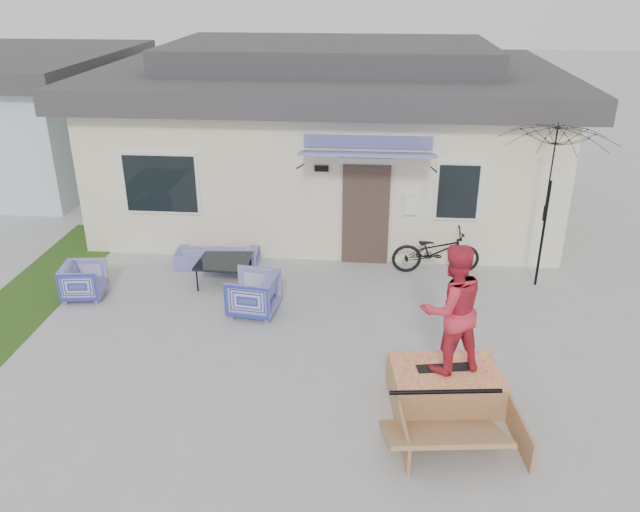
# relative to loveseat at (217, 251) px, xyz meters

# --- Properties ---
(ground) EXTENTS (90.00, 90.00, 0.00)m
(ground) POSITION_rel_loveseat_xyz_m (2.01, -4.02, -0.33)
(ground) COLOR #9A9A9A
(ground) RESTS_ON ground
(grass_strip) EXTENTS (1.40, 8.00, 0.01)m
(grass_strip) POSITION_rel_loveseat_xyz_m (-3.19, -2.02, -0.32)
(grass_strip) COLOR #224114
(grass_strip) RESTS_ON ground
(house) EXTENTS (10.80, 8.49, 4.10)m
(house) POSITION_rel_loveseat_xyz_m (2.01, 3.97, 1.61)
(house) COLOR beige
(house) RESTS_ON ground
(loveseat) EXTENTS (1.71, 0.60, 0.66)m
(loveseat) POSITION_rel_loveseat_xyz_m (0.00, 0.00, 0.00)
(loveseat) COLOR navy
(loveseat) RESTS_ON ground
(armchair_left) EXTENTS (0.76, 0.80, 0.74)m
(armchair_left) POSITION_rel_loveseat_xyz_m (-2.14, -1.57, 0.04)
(armchair_left) COLOR navy
(armchair_left) RESTS_ON ground
(armchair_right) EXTENTS (0.85, 0.90, 0.83)m
(armchair_right) POSITION_rel_loveseat_xyz_m (1.09, -1.89, 0.09)
(armchair_right) COLOR navy
(armchair_right) RESTS_ON ground
(coffee_table) EXTENTS (1.02, 1.02, 0.47)m
(coffee_table) POSITION_rel_loveseat_xyz_m (0.31, -0.73, -0.09)
(coffee_table) COLOR black
(coffee_table) RESTS_ON ground
(bicycle) EXTENTS (1.79, 0.73, 1.12)m
(bicycle) POSITION_rel_loveseat_xyz_m (4.44, 0.08, 0.23)
(bicycle) COLOR black
(bicycle) RESTS_ON ground
(patio_umbrella) EXTENTS (2.31, 2.17, 2.20)m
(patio_umbrella) POSITION_rel_loveseat_xyz_m (6.35, -0.32, 1.42)
(patio_umbrella) COLOR black
(patio_umbrella) RESTS_ON ground
(skate_ramp) EXTENTS (1.72, 2.16, 0.50)m
(skate_ramp) POSITION_rel_loveseat_xyz_m (4.25, -4.17, -0.08)
(skate_ramp) COLOR #9B6E44
(skate_ramp) RESTS_ON ground
(skateboard) EXTENTS (0.84, 0.35, 0.05)m
(skateboard) POSITION_rel_loveseat_xyz_m (4.24, -4.12, 0.20)
(skateboard) COLOR black
(skateboard) RESTS_ON skate_ramp
(skater) EXTENTS (1.10, 0.99, 1.86)m
(skater) POSITION_rel_loveseat_xyz_m (4.24, -4.12, 1.15)
(skater) COLOR #CD2A3F
(skater) RESTS_ON skateboard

